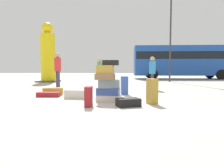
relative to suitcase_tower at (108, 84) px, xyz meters
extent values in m
plane|color=#ADA89E|center=(-0.43, -0.44, -0.53)|extent=(80.00, 80.00, 0.00)
cube|color=beige|center=(0.04, 0.02, -0.43)|extent=(0.79, 0.61, 0.19)
cube|color=#334F99|center=(0.01, 0.02, -0.22)|extent=(0.71, 0.52, 0.22)
cube|color=gray|center=(0.02, 0.00, 0.02)|extent=(0.68, 0.50, 0.25)
cube|color=olive|center=(-0.08, -0.10, 0.23)|extent=(0.60, 0.43, 0.18)
cube|color=#B28C33|center=(-0.08, -0.05, 0.45)|extent=(0.53, 0.39, 0.25)
cube|color=black|center=(0.08, 0.13, 0.65)|extent=(0.50, 0.36, 0.16)
cube|color=#B28C33|center=(1.28, -0.40, -0.17)|extent=(0.32, 0.37, 0.72)
cube|color=black|center=(0.60, -0.81, -0.42)|extent=(0.69, 0.57, 0.22)
cube|color=maroon|center=(-2.17, 0.91, -0.44)|extent=(0.80, 0.30, 0.17)
cube|color=#334F99|center=(0.52, 1.77, -0.18)|extent=(0.29, 0.35, 0.70)
cube|color=beige|center=(-1.09, 0.56, -0.38)|extent=(0.79, 0.39, 0.29)
cube|color=#B28C33|center=(-2.20, 1.49, -0.39)|extent=(0.79, 0.49, 0.27)
cube|color=maroon|center=(-0.45, -0.88, -0.26)|extent=(0.18, 0.41, 0.53)
cylinder|color=#3F334C|center=(-2.49, 2.92, -0.08)|extent=(0.12, 0.12, 0.89)
cylinder|color=#3F334C|center=(-2.37, 2.74, -0.08)|extent=(0.12, 0.12, 0.89)
cylinder|color=red|center=(-2.43, 2.83, 0.66)|extent=(0.30, 0.30, 0.59)
sphere|color=tan|center=(-2.43, 2.83, 1.06)|extent=(0.22, 0.22, 0.22)
cylinder|color=#3F334C|center=(1.89, 3.81, -0.15)|extent=(0.12, 0.12, 0.75)
cylinder|color=#3F334C|center=(1.84, 3.60, -0.15)|extent=(0.12, 0.12, 0.75)
cylinder|color=#338CCC|center=(1.87, 3.71, 0.52)|extent=(0.30, 0.30, 0.60)
sphere|color=tan|center=(1.87, 3.71, 0.93)|extent=(0.22, 0.22, 0.22)
cylinder|color=brown|center=(-0.78, 4.82, -0.14)|extent=(0.12, 0.12, 0.78)
cylinder|color=brown|center=(-0.73, 4.61, -0.14)|extent=(0.12, 0.12, 0.78)
cylinder|color=#4C9959|center=(-0.76, 4.71, 0.53)|extent=(0.30, 0.30, 0.57)
sphere|color=tan|center=(-0.76, 4.71, 0.93)|extent=(0.22, 0.22, 0.22)
cylinder|color=yellow|center=(-5.12, 9.05, 1.26)|extent=(1.07, 1.07, 3.58)
sphere|color=yellow|center=(-5.12, 9.05, 3.47)|extent=(0.83, 0.83, 0.83)
cube|color=#4C4C4C|center=(-5.12, 9.05, -0.48)|extent=(1.50, 1.50, 0.10)
cube|color=#1E4CA5|center=(6.38, 14.35, 1.22)|extent=(9.52, 2.51, 2.80)
cube|color=black|center=(6.38, 14.35, 1.71)|extent=(9.33, 2.53, 0.70)
cylinder|color=black|center=(9.47, 15.60, -0.08)|extent=(0.90, 0.25, 0.90)
cylinder|color=black|center=(9.48, 13.10, -0.08)|extent=(0.90, 0.25, 0.90)
cylinder|color=black|center=(3.28, 15.59, -0.08)|extent=(0.90, 0.25, 0.90)
cylinder|color=black|center=(3.29, 13.09, -0.08)|extent=(0.90, 0.25, 0.90)
cylinder|color=#333338|center=(4.04, 9.67, 2.91)|extent=(0.12, 0.12, 6.88)
camera|label=1|loc=(0.44, -6.23, 0.47)|focal=33.15mm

